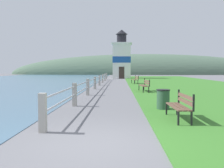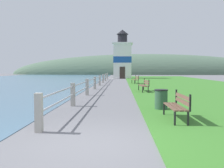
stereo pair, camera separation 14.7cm
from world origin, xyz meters
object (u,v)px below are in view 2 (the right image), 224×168
lighthouse (122,58)px  trash_bin (161,100)px  park_bench_far (136,79)px  park_bench_midway (144,85)px  park_bench_near (178,104)px

lighthouse → trash_bin: bearing=-87.6°
park_bench_far → trash_bin: 17.06m
park_bench_midway → lighthouse: bearing=-90.8°
park_bench_near → trash_bin: (-0.19, 2.05, -0.11)m
park_bench_near → park_bench_far: 19.11m
park_bench_midway → park_bench_far: same height
park_bench_near → lighthouse: (-1.59, 35.15, 2.98)m
trash_bin → park_bench_far: bearing=90.0°
park_bench_far → park_bench_midway: bearing=82.8°
park_bench_midway → park_bench_far: 9.32m
park_bench_midway → park_bench_far: size_ratio=1.13×
park_bench_near → lighthouse: size_ratio=0.20×
trash_bin → park_bench_midway: bearing=89.6°
lighthouse → park_bench_near: bearing=-87.4°
park_bench_midway → lighthouse: 25.57m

